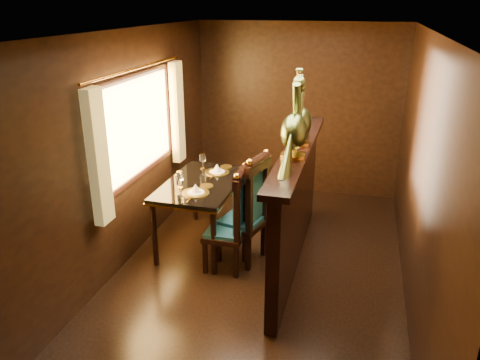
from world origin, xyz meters
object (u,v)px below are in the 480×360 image
(peacock_left, at_px, (295,116))
(peacock_right, at_px, (301,109))
(chair_right, at_px, (251,207))
(chair_left, at_px, (235,218))
(dining_table, at_px, (202,187))

(peacock_left, height_order, peacock_right, peacock_left)
(chair_right, distance_m, peacock_right, 1.18)
(chair_left, relative_size, peacock_right, 1.57)
(dining_table, relative_size, peacock_left, 1.67)
(chair_right, bearing_deg, chair_left, -108.58)
(dining_table, distance_m, peacock_right, 1.51)
(dining_table, relative_size, chair_left, 1.16)
(dining_table, bearing_deg, chair_left, -40.22)
(dining_table, xyz_separation_m, peacock_left, (1.12, -0.54, 1.04))
(chair_right, relative_size, peacock_right, 1.71)
(dining_table, relative_size, chair_right, 1.07)
(chair_right, xyz_separation_m, peacock_right, (0.47, 0.16, 1.07))
(dining_table, relative_size, peacock_right, 1.82)
(chair_left, bearing_deg, dining_table, 138.87)
(chair_left, bearing_deg, chair_right, 57.13)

